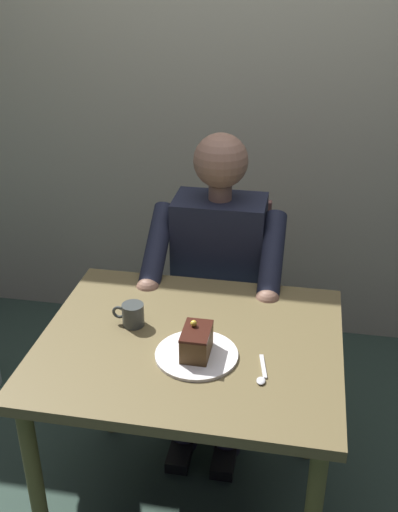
{
  "coord_description": "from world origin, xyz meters",
  "views": [
    {
      "loc": [
        -0.32,
        1.55,
        1.87
      ],
      "look_at": [
        -0.01,
        -0.1,
        1.0
      ],
      "focal_mm": 42.46,
      "sensor_mm": 36.0,
      "label": 1
    }
  ],
  "objects_px": {
    "dining_table": "(190,364)",
    "cake_slice": "(197,342)",
    "coffee_cup": "(132,314)",
    "dessert_spoon": "(262,374)",
    "seated_person": "(216,284)",
    "chair": "(222,295)"
  },
  "relations": [
    {
      "from": "dining_table",
      "to": "cake_slice",
      "type": "relative_size",
      "value": 7.42
    },
    {
      "from": "dining_table",
      "to": "coffee_cup",
      "type": "distance_m",
      "value": 0.25
    },
    {
      "from": "dessert_spoon",
      "to": "seated_person",
      "type": "bearing_deg",
      "value": -70.11
    },
    {
      "from": "dining_table",
      "to": "coffee_cup",
      "type": "relative_size",
      "value": 8.87
    },
    {
      "from": "seated_person",
      "to": "cake_slice",
      "type": "relative_size",
      "value": 9.76
    },
    {
      "from": "cake_slice",
      "to": "dining_table",
      "type": "bearing_deg",
      "value": -65.09
    },
    {
      "from": "dining_table",
      "to": "cake_slice",
      "type": "distance_m",
      "value": 0.17
    },
    {
      "from": "seated_person",
      "to": "coffee_cup",
      "type": "bearing_deg",
      "value": 67.12
    },
    {
      "from": "chair",
      "to": "coffee_cup",
      "type": "distance_m",
      "value": 0.74
    },
    {
      "from": "chair",
      "to": "dessert_spoon",
      "type": "xyz_separation_m",
      "value": [
        -0.24,
        0.84,
        0.25
      ]
    },
    {
      "from": "coffee_cup",
      "to": "dining_table",
      "type": "bearing_deg",
      "value": 165.42
    },
    {
      "from": "dining_table",
      "to": "seated_person",
      "type": "relative_size",
      "value": 0.76
    },
    {
      "from": "dining_table",
      "to": "seated_person",
      "type": "distance_m",
      "value": 0.53
    },
    {
      "from": "chair",
      "to": "dessert_spoon",
      "type": "height_order",
      "value": "chair"
    },
    {
      "from": "dining_table",
      "to": "dessert_spoon",
      "type": "distance_m",
      "value": 0.29
    },
    {
      "from": "chair",
      "to": "coffee_cup",
      "type": "bearing_deg",
      "value": 72.78
    },
    {
      "from": "cake_slice",
      "to": "coffee_cup",
      "type": "relative_size",
      "value": 1.2
    },
    {
      "from": "seated_person",
      "to": "dining_table",
      "type": "bearing_deg",
      "value": 90.0
    },
    {
      "from": "seated_person",
      "to": "dessert_spoon",
      "type": "relative_size",
      "value": 8.75
    },
    {
      "from": "seated_person",
      "to": "cake_slice",
      "type": "height_order",
      "value": "seated_person"
    },
    {
      "from": "coffee_cup",
      "to": "chair",
      "type": "bearing_deg",
      "value": -107.22
    },
    {
      "from": "seated_person",
      "to": "cake_slice",
      "type": "xyz_separation_m",
      "value": [
        -0.04,
        0.61,
        0.15
      ]
    }
  ]
}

